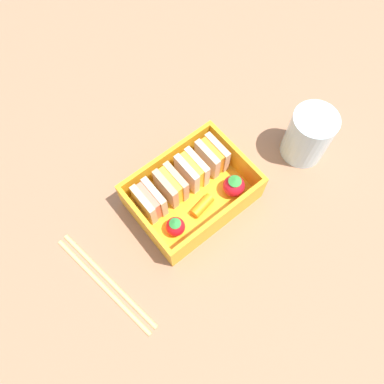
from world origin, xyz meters
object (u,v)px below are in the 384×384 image
object	(u,v)px
sandwich_center_left	(171,185)
sandwich_center	(192,170)
carrot_stick_far_left	(204,204)
sandwich_left	(150,201)
sandwich_center_right	(212,156)
strawberry_far_left	(175,226)
drinking_glass	(308,136)
chopstick_pair	(105,283)
strawberry_left	(234,186)

from	to	relation	value
sandwich_center_left	sandwich_center	world-z (taller)	same
sandwich_center_left	carrot_stick_far_left	world-z (taller)	sandwich_center_left
sandwich_left	sandwich_center_right	size ratio (longest dim) A/B	1.00
strawberry_far_left	sandwich_left	bearing A→B (deg)	97.63
sandwich_center_right	sandwich_center_left	bearing A→B (deg)	180.00
drinking_glass	sandwich_center_left	bearing A→B (deg)	162.04
carrot_stick_far_left	sandwich_left	bearing A→B (deg)	142.18
chopstick_pair	sandwich_left	bearing A→B (deg)	22.26
sandwich_center	carrot_stick_far_left	distance (cm)	5.17
sandwich_center_left	sandwich_center_right	bearing A→B (deg)	0.00
sandwich_center_left	carrot_stick_far_left	xyz separation A→B (cm)	(2.26, -4.68, -1.60)
sandwich_left	sandwich_center_left	bearing A→B (deg)	0.00
strawberry_far_left	drinking_glass	bearing A→B (deg)	-4.21
sandwich_center_left	chopstick_pair	world-z (taller)	sandwich_center_left
sandwich_center_right	sandwich_left	bearing A→B (deg)	180.00
sandwich_center	sandwich_center_right	bearing A→B (deg)	0.00
sandwich_center_right	strawberry_left	world-z (taller)	sandwich_center_right
carrot_stick_far_left	strawberry_left	xyz separation A→B (cm)	(4.85, -0.74, 0.96)
sandwich_left	chopstick_pair	bearing A→B (deg)	-157.74
sandwich_left	strawberry_left	world-z (taller)	sandwich_left
sandwich_center_right	sandwich_center	bearing A→B (deg)	180.00
sandwich_center	sandwich_center_right	distance (cm)	3.76
sandwich_left	strawberry_far_left	xyz separation A→B (cm)	(0.66, -4.91, -0.88)
sandwich_center_right	strawberry_left	xyz separation A→B (cm)	(-0.42, -5.42, -0.64)
sandwich_center_right	drinking_glass	xyz separation A→B (cm)	(12.96, -6.64, 0.72)
sandwich_center	drinking_glass	xyz separation A→B (cm)	(16.73, -6.64, 0.72)
sandwich_center	carrot_stick_far_left	world-z (taller)	sandwich_center
sandwich_center_left	strawberry_far_left	world-z (taller)	sandwich_center_left
sandwich_center_left	drinking_glass	xyz separation A→B (cm)	(20.49, -6.64, 0.72)
sandwich_left	sandwich_center_right	distance (cm)	11.29
sandwich_left	chopstick_pair	size ratio (longest dim) A/B	0.26
sandwich_left	strawberry_left	size ratio (longest dim) A/B	1.25
sandwich_center_left	chopstick_pair	distance (cm)	15.95
sandwich_center_left	carrot_stick_far_left	size ratio (longest dim) A/B	1.32
strawberry_left	chopstick_pair	world-z (taller)	strawberry_left
sandwich_center	carrot_stick_far_left	bearing A→B (deg)	-107.77
sandwich_left	carrot_stick_far_left	distance (cm)	7.80
strawberry_left	drinking_glass	distance (cm)	13.51
sandwich_center_left	drinking_glass	distance (cm)	21.55
sandwich_center	strawberry_left	xyz separation A→B (cm)	(3.35, -5.42, -0.64)
sandwich_center_left	strawberry_far_left	distance (cm)	5.87
strawberry_far_left	drinking_glass	size ratio (longest dim) A/B	0.39
strawberry_left	sandwich_center	bearing A→B (deg)	121.71
strawberry_left	chopstick_pair	distance (cm)	22.21
drinking_glass	strawberry_far_left	bearing A→B (deg)	175.79
sandwich_center_right	chopstick_pair	bearing A→B (deg)	-168.49
sandwich_center_left	sandwich_center_right	xyz separation A→B (cm)	(7.53, 0.00, 0.00)
carrot_stick_far_left	sandwich_center_left	bearing A→B (deg)	115.82
strawberry_far_left	drinking_glass	distance (cm)	23.72
sandwich_left	sandwich_center_left	world-z (taller)	same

